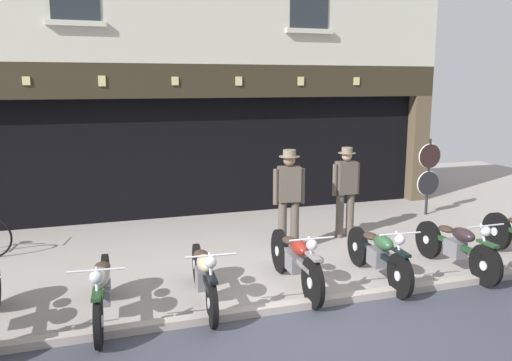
{
  "coord_description": "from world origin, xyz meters",
  "views": [
    {
      "loc": [
        -2.51,
        -5.79,
        2.91
      ],
      "look_at": [
        0.26,
        2.55,
        1.26
      ],
      "focal_mm": 36.41,
      "sensor_mm": 36.0,
      "label": 1
    }
  ],
  "objects": [
    {
      "name": "motorcycle_center_left",
      "position": [
        -1.11,
        0.62,
        0.41
      ],
      "size": [
        0.62,
        2.01,
        0.9
      ],
      "rotation": [
        0.0,
        0.0,
        3.06
      ],
      "color": "black",
      "rests_on": "ground"
    },
    {
      "name": "motorcycle_left",
      "position": [
        -2.42,
        0.53,
        0.41
      ],
      "size": [
        0.62,
        2.02,
        0.9
      ],
      "rotation": [
        0.0,
        0.0,
        3.04
      ],
      "color": "black",
      "rests_on": "ground"
    },
    {
      "name": "advert_board_near",
      "position": [
        -2.34,
        5.4,
        1.87
      ],
      "size": [
        0.81,
        0.03,
        0.92
      ],
      "color": "beige"
    },
    {
      "name": "shopkeeper_center",
      "position": [
        2.13,
        2.8,
        0.96
      ],
      "size": [
        0.56,
        0.33,
        1.73
      ],
      "rotation": [
        0.0,
        0.0,
        3.15
      ],
      "color": "brown",
      "rests_on": "ground"
    },
    {
      "name": "tyre_sign_pole",
      "position": [
        4.69,
        3.74,
        1.0
      ],
      "size": [
        0.56,
        0.06,
        1.71
      ],
      "color": "#232328",
      "rests_on": "ground"
    },
    {
      "name": "motorcycle_center_right",
      "position": [
        1.53,
        0.62,
        0.42
      ],
      "size": [
        0.62,
        1.96,
        0.91
      ],
      "rotation": [
        0.0,
        0.0,
        3.07
      ],
      "color": "black",
      "rests_on": "ground"
    },
    {
      "name": "shop_facade",
      "position": [
        -0.0,
        7.01,
        1.72
      ],
      "size": [
        11.51,
        4.42,
        6.33
      ],
      "color": "black",
      "rests_on": "ground"
    },
    {
      "name": "salesman_left",
      "position": [
        0.8,
        2.37,
        1.0
      ],
      "size": [
        0.55,
        0.36,
        1.79
      ],
      "rotation": [
        0.0,
        0.0,
        2.99
      ],
      "color": "brown",
      "rests_on": "ground"
    },
    {
      "name": "motorcycle_center",
      "position": [
        0.25,
        0.73,
        0.44
      ],
      "size": [
        0.62,
        2.04,
        0.93
      ],
      "rotation": [
        0.0,
        0.0,
        3.1
      ],
      "color": "black",
      "rests_on": "ground"
    },
    {
      "name": "ground",
      "position": [
        0.0,
        -0.98,
        -0.04
      ],
      "size": [
        23.21,
        22.0,
        0.18
      ],
      "color": "#9B938D"
    },
    {
      "name": "motorcycle_right",
      "position": [
        2.9,
        0.59,
        0.42
      ],
      "size": [
        0.62,
        1.96,
        0.9
      ],
      "rotation": [
        0.0,
        0.0,
        3.14
      ],
      "color": "black",
      "rests_on": "ground"
    }
  ]
}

